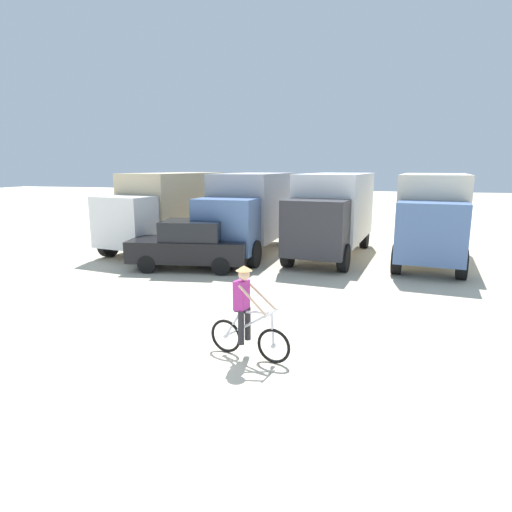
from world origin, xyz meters
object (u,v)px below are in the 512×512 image
(box_truck_grey_hauler, at_px, (251,209))
(box_truck_avon_van, at_px, (333,210))
(box_truck_tan_camper, at_px, (167,206))
(sedan_parked, at_px, (190,245))
(box_truck_cream_rv, at_px, (432,213))
(cyclist_orange_shirt, at_px, (246,315))

(box_truck_grey_hauler, height_order, box_truck_avon_van, same)
(box_truck_tan_camper, relative_size, sedan_parked, 1.59)
(box_truck_grey_hauler, height_order, sedan_parked, box_truck_grey_hauler)
(box_truck_tan_camper, bearing_deg, box_truck_grey_hauler, -0.92)
(box_truck_cream_rv, xyz_separation_m, sedan_parked, (-8.46, -3.80, -0.99))
(cyclist_orange_shirt, bearing_deg, box_truck_grey_hauler, 105.45)
(box_truck_tan_camper, xyz_separation_m, cyclist_orange_shirt, (6.72, -10.25, -1.03))
(box_truck_grey_hauler, xyz_separation_m, box_truck_avon_van, (3.44, 0.20, 0.00))
(cyclist_orange_shirt, bearing_deg, box_truck_avon_van, 86.56)
(box_truck_tan_camper, relative_size, cyclist_orange_shirt, 3.86)
(box_truck_grey_hauler, relative_size, box_truck_cream_rv, 0.98)
(box_truck_avon_van, distance_m, cyclist_orange_shirt, 10.46)
(box_truck_tan_camper, height_order, box_truck_cream_rv, same)
(sedan_parked, xyz_separation_m, cyclist_orange_shirt, (4.03, -6.57, -0.04))
(box_truck_tan_camper, relative_size, box_truck_grey_hauler, 1.03)
(box_truck_tan_camper, bearing_deg, box_truck_avon_van, 1.11)
(box_truck_cream_rv, height_order, sedan_parked, box_truck_cream_rv)
(sedan_parked, relative_size, cyclist_orange_shirt, 2.43)
(box_truck_tan_camper, xyz_separation_m, box_truck_grey_hauler, (3.90, -0.06, 0.00))
(box_truck_avon_van, bearing_deg, cyclist_orange_shirt, -93.44)
(box_truck_avon_van, distance_m, sedan_parked, 6.10)
(sedan_parked, distance_m, cyclist_orange_shirt, 7.71)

